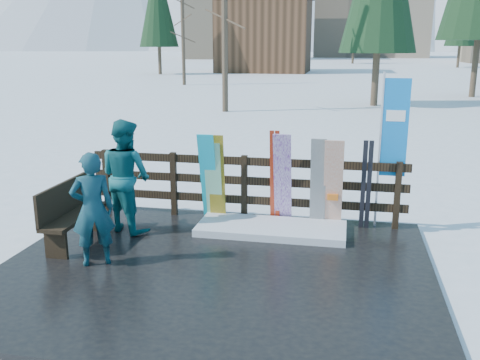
% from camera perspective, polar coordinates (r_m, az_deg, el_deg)
% --- Properties ---
extents(ground, '(700.00, 700.00, 0.00)m').
position_cam_1_polar(ground, '(7.59, -2.78, -9.86)').
color(ground, white).
rests_on(ground, ground).
extents(deck, '(6.00, 5.00, 0.08)m').
position_cam_1_polar(deck, '(7.58, -2.78, -9.58)').
color(deck, black).
rests_on(deck, ground).
extents(fence, '(5.60, 0.10, 1.15)m').
position_cam_1_polar(fence, '(9.38, 0.46, -0.31)').
color(fence, black).
rests_on(fence, deck).
extents(snow_patch, '(2.44, 1.00, 0.12)m').
position_cam_1_polar(snow_patch, '(8.90, 3.36, -5.19)').
color(snow_patch, white).
rests_on(snow_patch, deck).
extents(bench, '(0.41, 1.50, 0.97)m').
position_cam_1_polar(bench, '(8.66, -17.63, -3.24)').
color(bench, black).
rests_on(bench, deck).
extents(snowboard_0, '(0.28, 0.42, 1.57)m').
position_cam_1_polar(snowboard_0, '(9.27, -3.39, 0.28)').
color(snowboard_0, '#13BAD5').
rests_on(snowboard_0, deck).
extents(snowboard_1, '(0.29, 0.26, 1.41)m').
position_cam_1_polar(snowboard_1, '(9.27, -2.85, -0.21)').
color(snowboard_1, white).
rests_on(snowboard_1, deck).
extents(snowboard_2, '(0.28, 0.22, 1.55)m').
position_cam_1_polar(snowboard_2, '(9.24, -2.50, 0.17)').
color(snowboard_2, yellow).
rests_on(snowboard_2, deck).
extents(snowboard_3, '(0.30, 0.46, 1.62)m').
position_cam_1_polar(snowboard_3, '(9.03, 4.56, 0.04)').
color(snowboard_3, white).
rests_on(snowboard_3, deck).
extents(snowboard_4, '(0.25, 0.28, 1.55)m').
position_cam_1_polar(snowboard_4, '(8.99, 8.32, -0.36)').
color(snowboard_4, black).
rests_on(snowboard_4, deck).
extents(snowboard_5, '(0.31, 0.34, 1.54)m').
position_cam_1_polar(snowboard_5, '(8.98, 9.91, -0.48)').
color(snowboard_5, silver).
rests_on(snowboard_5, deck).
extents(ski_pair_a, '(0.17, 0.26, 1.65)m').
position_cam_1_polar(ski_pair_a, '(9.11, 3.73, 0.28)').
color(ski_pair_a, '#A82C14').
rests_on(ski_pair_a, deck).
extents(ski_pair_b, '(0.17, 0.18, 1.53)m').
position_cam_1_polar(ski_pair_b, '(9.05, 13.30, -0.55)').
color(ski_pair_b, black).
rests_on(ski_pair_b, deck).
extents(rental_flag, '(0.45, 0.04, 2.60)m').
position_cam_1_polar(rental_flag, '(9.10, 15.83, 4.78)').
color(rental_flag, silver).
rests_on(rental_flag, deck).
extents(person_front, '(0.70, 0.63, 1.62)m').
position_cam_1_polar(person_front, '(7.68, -15.45, -3.02)').
color(person_front, '#185756').
rests_on(person_front, deck).
extents(person_back, '(1.12, 1.03, 1.86)m').
position_cam_1_polar(person_back, '(8.95, -12.08, 0.45)').
color(person_back, '#125A61').
rests_on(person_back, deck).
extents(resort_buildings, '(73.00, 87.60, 22.60)m').
position_cam_1_polar(resort_buildings, '(122.30, 11.66, 17.16)').
color(resort_buildings, tan).
rests_on(resort_buildings, ground).
extents(trees, '(42.17, 68.88, 13.34)m').
position_cam_1_polar(trees, '(54.53, 13.82, 16.81)').
color(trees, '#382B1E').
rests_on(trees, ground).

